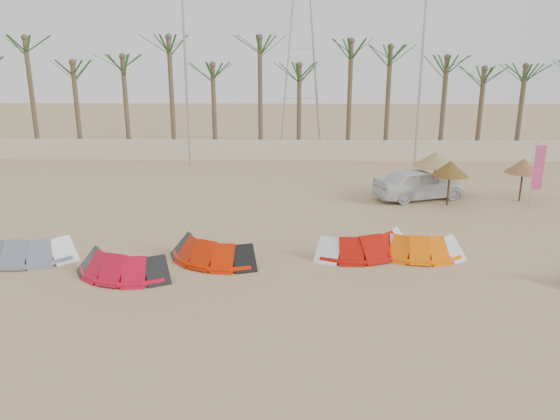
{
  "coord_description": "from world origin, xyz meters",
  "views": [
    {
      "loc": [
        0.49,
        -13.45,
        7.09
      ],
      "look_at": [
        0.0,
        6.0,
        1.3
      ],
      "focal_mm": 35.0,
      "sensor_mm": 36.0,
      "label": 1
    }
  ],
  "objects_px": {
    "car": "(419,184)",
    "kite_red_left": "(124,261)",
    "kite_red_right": "(365,241)",
    "parasol_mid": "(450,169)",
    "kite_grey": "(26,246)",
    "parasol_left": "(436,159)",
    "kite_orange": "(416,244)",
    "kite_red_mid": "(213,248)",
    "parasol_right": "(524,166)"
  },
  "relations": [
    {
      "from": "kite_red_left",
      "to": "kite_red_right",
      "type": "height_order",
      "value": "same"
    },
    {
      "from": "kite_grey",
      "to": "car",
      "type": "xyz_separation_m",
      "value": [
        15.46,
        8.21,
        0.34
      ]
    },
    {
      "from": "kite_grey",
      "to": "kite_orange",
      "type": "relative_size",
      "value": 1.12
    },
    {
      "from": "car",
      "to": "kite_grey",
      "type": "bearing_deg",
      "value": 99.05
    },
    {
      "from": "parasol_right",
      "to": "parasol_left",
      "type": "bearing_deg",
      "value": 169.39
    },
    {
      "from": "parasol_right",
      "to": "kite_orange",
      "type": "bearing_deg",
      "value": -131.75
    },
    {
      "from": "kite_red_right",
      "to": "parasol_left",
      "type": "relative_size",
      "value": 1.78
    },
    {
      "from": "kite_red_left",
      "to": "parasol_right",
      "type": "height_order",
      "value": "parasol_right"
    },
    {
      "from": "kite_orange",
      "to": "car",
      "type": "distance_m",
      "value": 7.78
    },
    {
      "from": "kite_orange",
      "to": "car",
      "type": "height_order",
      "value": "car"
    },
    {
      "from": "kite_red_right",
      "to": "parasol_mid",
      "type": "height_order",
      "value": "parasol_mid"
    },
    {
      "from": "kite_red_right",
      "to": "kite_orange",
      "type": "relative_size",
      "value": 1.24
    },
    {
      "from": "kite_grey",
      "to": "parasol_left",
      "type": "relative_size",
      "value": 1.62
    },
    {
      "from": "kite_red_left",
      "to": "kite_red_mid",
      "type": "relative_size",
      "value": 0.95
    },
    {
      "from": "parasol_left",
      "to": "parasol_mid",
      "type": "height_order",
      "value": "parasol_left"
    },
    {
      "from": "kite_red_right",
      "to": "parasol_left",
      "type": "distance_m",
      "value": 9.14
    },
    {
      "from": "car",
      "to": "kite_red_mid",
      "type": "bearing_deg",
      "value": 113.8
    },
    {
      "from": "kite_red_mid",
      "to": "kite_red_right",
      "type": "height_order",
      "value": "same"
    },
    {
      "from": "kite_grey",
      "to": "car",
      "type": "relative_size",
      "value": 0.81
    },
    {
      "from": "kite_grey",
      "to": "kite_red_right",
      "type": "xyz_separation_m",
      "value": [
        11.94,
        0.81,
        0.0
      ]
    },
    {
      "from": "kite_red_left",
      "to": "parasol_mid",
      "type": "bearing_deg",
      "value": 33.48
    },
    {
      "from": "parasol_left",
      "to": "kite_red_right",
      "type": "bearing_deg",
      "value": -119.12
    },
    {
      "from": "kite_red_mid",
      "to": "parasol_mid",
      "type": "bearing_deg",
      "value": 35.27
    },
    {
      "from": "kite_grey",
      "to": "parasol_mid",
      "type": "relative_size",
      "value": 1.72
    },
    {
      "from": "kite_grey",
      "to": "kite_orange",
      "type": "xyz_separation_m",
      "value": [
        13.76,
        0.63,
        -0.0
      ]
    },
    {
      "from": "kite_red_mid",
      "to": "kite_orange",
      "type": "bearing_deg",
      "value": 4.95
    },
    {
      "from": "kite_red_mid",
      "to": "kite_orange",
      "type": "relative_size",
      "value": 1.16
    },
    {
      "from": "kite_orange",
      "to": "car",
      "type": "relative_size",
      "value": 0.72
    },
    {
      "from": "parasol_right",
      "to": "car",
      "type": "bearing_deg",
      "value": 176.95
    },
    {
      "from": "parasol_mid",
      "to": "car",
      "type": "relative_size",
      "value": 0.47
    },
    {
      "from": "kite_grey",
      "to": "kite_red_right",
      "type": "distance_m",
      "value": 11.97
    },
    {
      "from": "kite_red_left",
      "to": "kite_red_right",
      "type": "xyz_separation_m",
      "value": [
        8.07,
        2.13,
        0.0
      ]
    },
    {
      "from": "kite_red_right",
      "to": "parasol_mid",
      "type": "bearing_deg",
      "value": 53.46
    },
    {
      "from": "kite_red_right",
      "to": "kite_red_left",
      "type": "bearing_deg",
      "value": -165.19
    },
    {
      "from": "kite_orange",
      "to": "parasol_right",
      "type": "xyz_separation_m",
      "value": [
        6.54,
        7.32,
        1.3
      ]
    },
    {
      "from": "kite_orange",
      "to": "parasol_mid",
      "type": "bearing_deg",
      "value": 66.29
    },
    {
      "from": "car",
      "to": "parasol_left",
      "type": "bearing_deg",
      "value": -80.0
    },
    {
      "from": "parasol_mid",
      "to": "parasol_right",
      "type": "height_order",
      "value": "parasol_mid"
    },
    {
      "from": "kite_grey",
      "to": "kite_red_right",
      "type": "bearing_deg",
      "value": 3.89
    },
    {
      "from": "kite_red_left",
      "to": "kite_orange",
      "type": "relative_size",
      "value": 1.1
    },
    {
      "from": "kite_red_right",
      "to": "parasol_right",
      "type": "height_order",
      "value": "parasol_right"
    },
    {
      "from": "kite_red_left",
      "to": "parasol_left",
      "type": "xyz_separation_m",
      "value": [
        12.46,
        10.02,
        1.47
      ]
    },
    {
      "from": "kite_red_left",
      "to": "car",
      "type": "relative_size",
      "value": 0.8
    },
    {
      "from": "parasol_mid",
      "to": "parasol_right",
      "type": "bearing_deg",
      "value": 13.1
    },
    {
      "from": "kite_red_left",
      "to": "car",
      "type": "xyz_separation_m",
      "value": [
        11.58,
        9.53,
        0.34
      ]
    },
    {
      "from": "kite_red_mid",
      "to": "kite_red_right",
      "type": "bearing_deg",
      "value": 8.53
    },
    {
      "from": "parasol_left",
      "to": "parasol_right",
      "type": "relative_size",
      "value": 1.08
    },
    {
      "from": "kite_red_right",
      "to": "kite_red_mid",
      "type": "bearing_deg",
      "value": -171.47
    },
    {
      "from": "kite_grey",
      "to": "parasol_left",
      "type": "bearing_deg",
      "value": 28.03
    },
    {
      "from": "car",
      "to": "kite_red_left",
      "type": "bearing_deg",
      "value": 110.52
    }
  ]
}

